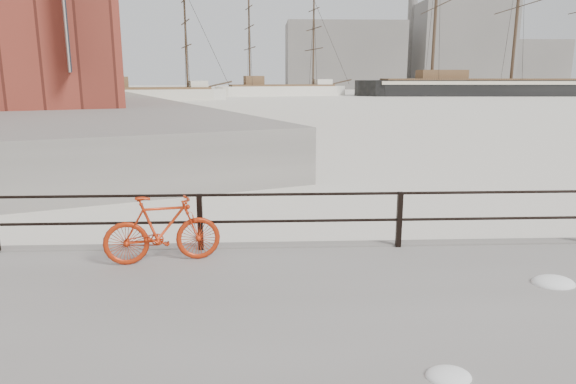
# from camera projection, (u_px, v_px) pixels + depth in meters

# --- Properties ---
(ground) EXTENTS (400.00, 400.00, 0.00)m
(ground) POSITION_uv_depth(u_px,v_px,m) (395.00, 262.00, 9.39)
(ground) COLOR white
(ground) RESTS_ON ground
(promenade) EXTENTS (36.00, 8.00, 0.35)m
(promenade) POSITION_uv_depth(u_px,v_px,m) (489.00, 379.00, 5.45)
(promenade) COLOR gray
(promenade) RESTS_ON ground
(far_quay) EXTENTS (78.44, 148.07, 1.80)m
(far_quay) POSITION_uv_depth(u_px,v_px,m) (16.00, 93.00, 77.60)
(far_quay) COLOR gray
(far_quay) RESTS_ON ground
(guardrail) EXTENTS (28.00, 0.10, 1.00)m
(guardrail) POSITION_uv_depth(u_px,v_px,m) (399.00, 220.00, 9.06)
(guardrail) COLOR black
(guardrail) RESTS_ON promenade
(bicycle) EXTENTS (1.87, 0.64, 1.12)m
(bicycle) POSITION_uv_depth(u_px,v_px,m) (162.00, 229.00, 8.29)
(bicycle) COLOR #AB270B
(bicycle) RESTS_ON promenade
(snow_mounds) EXTENTS (21.42, 3.16, 0.33)m
(snow_mounds) POSITION_uv_depth(u_px,v_px,m) (456.00, 281.00, 7.25)
(snow_mounds) COLOR white
(snow_mounds) RESTS_ON promenade
(barque_black) EXTENTS (63.73, 23.42, 35.37)m
(barque_black) POSITION_uv_depth(u_px,v_px,m) (509.00, 96.00, 92.67)
(barque_black) COLOR black
(barque_black) RESTS_ON ground
(schooner_mid) EXTENTS (27.29, 15.77, 18.73)m
(schooner_mid) POSITION_uv_depth(u_px,v_px,m) (282.00, 96.00, 92.44)
(schooner_mid) COLOR silver
(schooner_mid) RESTS_ON ground
(schooner_left) EXTENTS (25.05, 16.32, 17.66)m
(schooner_left) POSITION_uv_depth(u_px,v_px,m) (152.00, 100.00, 74.63)
(schooner_left) COLOR beige
(schooner_left) RESTS_ON ground
(apartment_brick) EXTENTS (27.87, 22.90, 21.20)m
(apartment_brick) POSITION_uv_depth(u_px,v_px,m) (8.00, 32.00, 105.31)
(apartment_brick) COLOR brown
(apartment_brick) RESTS_ON far_quay
(industrial_west) EXTENTS (32.00, 18.00, 18.00)m
(industrial_west) POSITION_uv_depth(u_px,v_px,m) (343.00, 56.00, 144.75)
(industrial_west) COLOR gray
(industrial_west) RESTS_ON ground
(industrial_mid) EXTENTS (26.00, 20.00, 24.00)m
(industrial_mid) POSITION_uv_depth(u_px,v_px,m) (459.00, 47.00, 150.52)
(industrial_mid) COLOR gray
(industrial_mid) RESTS_ON ground
(industrial_east) EXTENTS (20.00, 16.00, 14.00)m
(industrial_east) POSITION_uv_depth(u_px,v_px,m) (526.00, 65.00, 157.51)
(industrial_east) COLOR gray
(industrial_east) RESTS_ON ground
(smokestack) EXTENTS (2.80, 2.80, 44.00)m
(smokestack) POSITION_uv_depth(u_px,v_px,m) (412.00, 13.00, 152.62)
(smokestack) COLOR gray
(smokestack) RESTS_ON ground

